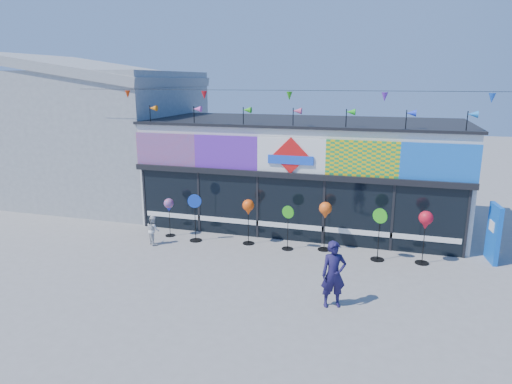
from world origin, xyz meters
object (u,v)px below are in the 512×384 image
at_px(spinner_2, 248,209).
at_px(spinner_6, 426,222).
at_px(blue_sign, 494,233).
at_px(spinner_3, 288,227).
at_px(spinner_5, 379,233).
at_px(child, 153,230).
at_px(adult_man, 334,274).
at_px(spinner_4, 325,212).
at_px(spinner_1, 195,217).
at_px(spinner_0, 169,206).

bearing_deg(spinner_2, spinner_6, -1.31).
xyz_separation_m(blue_sign, spinner_6, (-2.10, -0.83, 0.44)).
height_order(blue_sign, spinner_3, blue_sign).
height_order(spinner_3, spinner_5, spinner_5).
bearing_deg(child, blue_sign, -130.26).
relative_size(spinner_6, adult_man, 0.99).
relative_size(spinner_2, child, 1.56).
bearing_deg(spinner_6, spinner_3, 179.95).
xyz_separation_m(spinner_5, child, (-7.62, -0.74, -0.39)).
height_order(blue_sign, spinner_5, blue_sign).
xyz_separation_m(spinner_4, child, (-5.84, -1.14, -0.83)).
relative_size(spinner_1, spinner_4, 1.02).
xyz_separation_m(spinner_1, spinner_2, (1.91, 0.26, 0.38)).
bearing_deg(spinner_6, spinner_0, 179.34).
distance_m(spinner_1, spinner_2, 1.96).
xyz_separation_m(blue_sign, spinner_3, (-6.45, -0.82, -0.13)).
height_order(blue_sign, spinner_0, blue_sign).
bearing_deg(spinner_0, spinner_1, -11.27).
height_order(spinner_4, adult_man, adult_man).
bearing_deg(spinner_2, spinner_1, -172.37).
bearing_deg(spinner_1, spinner_4, 5.25).
xyz_separation_m(spinner_1, spinner_6, (7.69, 0.12, 0.46)).
height_order(spinner_6, child, spinner_6).
height_order(spinner_1, spinner_4, spinner_1).
xyz_separation_m(adult_man, child, (-6.63, 2.76, -0.35)).
bearing_deg(adult_man, spinner_2, 110.97).
bearing_deg(spinner_3, spinner_4, 13.58).
xyz_separation_m(blue_sign, spinner_2, (-7.89, -0.69, 0.35)).
distance_m(spinner_6, adult_man, 4.34).
bearing_deg(spinner_3, child, -169.63).
xyz_separation_m(blue_sign, spinner_5, (-3.47, -0.94, -0.03)).
relative_size(spinner_1, spinner_5, 1.00).
distance_m(blue_sign, spinner_3, 6.50).
bearing_deg(spinner_3, spinner_5, -2.15).
relative_size(spinner_2, adult_man, 0.93).
distance_m(spinner_1, spinner_3, 3.35).
height_order(spinner_0, spinner_2, spinner_2).
relative_size(spinner_1, spinner_3, 1.12).
height_order(spinner_0, adult_man, adult_man).
bearing_deg(spinner_4, child, -168.96).
distance_m(spinner_0, spinner_2, 3.04).
xyz_separation_m(blue_sign, spinner_4, (-5.24, -0.53, 0.41)).
bearing_deg(spinner_5, adult_man, -105.76).
bearing_deg(spinner_0, spinner_4, 1.94).
relative_size(spinner_4, adult_man, 0.97).
bearing_deg(spinner_1, spinner_5, 0.13).
bearing_deg(spinner_4, spinner_0, -178.06).
relative_size(spinner_1, adult_man, 0.99).
height_order(spinner_1, spinner_2, spinner_1).
relative_size(spinner_0, spinner_3, 0.93).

